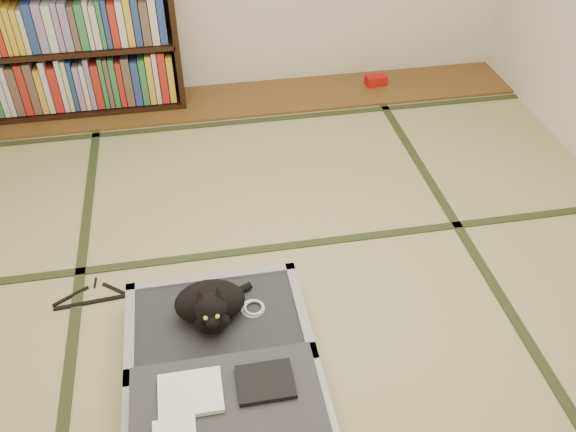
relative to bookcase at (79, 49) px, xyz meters
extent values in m
plane|color=tan|center=(1.05, -2.07, -0.45)|extent=(4.50, 4.50, 0.00)
cube|color=brown|center=(1.05, -0.07, -0.44)|extent=(4.00, 0.50, 0.02)
cube|color=#B0120E|center=(2.07, -0.04, -0.40)|extent=(0.16, 0.10, 0.07)
cube|color=#2D381E|center=(0.05, -2.07, -0.45)|extent=(0.05, 4.50, 0.01)
cube|color=#2D381E|center=(2.05, -2.07, -0.45)|extent=(0.05, 4.50, 0.01)
cube|color=#2D381E|center=(1.05, -1.67, -0.45)|extent=(4.00, 0.05, 0.01)
cube|color=#2D381E|center=(1.05, -0.37, -0.45)|extent=(4.00, 0.05, 0.01)
cube|color=black|center=(0.64, 0.00, 0.02)|extent=(0.04, 0.30, 0.85)
cube|color=black|center=(0.00, 0.00, -0.42)|extent=(1.32, 0.30, 0.04)
cube|color=black|center=(0.00, 0.00, 0.02)|extent=(1.26, 0.30, 0.03)
cube|color=black|center=(0.00, 0.14, 0.02)|extent=(1.32, 0.02, 0.85)
cube|color=gray|center=(0.00, -0.02, -0.20)|extent=(1.18, 0.21, 0.36)
cube|color=gray|center=(0.00, -0.02, 0.21)|extent=(1.18, 0.21, 0.32)
cube|color=#2E2E35|center=(0.69, -2.74, -0.35)|extent=(0.69, 0.44, 0.10)
cube|color=#A6A7AB|center=(0.69, -2.50, -0.31)|extent=(0.78, 0.04, 0.05)
cube|color=#A6A7AB|center=(1.06, -2.74, -0.31)|extent=(0.04, 0.52, 0.05)
cube|color=#A6A7AB|center=(0.69, -2.22, -0.38)|extent=(0.78, 0.52, 0.13)
cube|color=#2E2E35|center=(0.69, -2.22, -0.35)|extent=(0.69, 0.44, 0.10)
cube|color=#A6A7AB|center=(0.69, -2.46, -0.31)|extent=(0.78, 0.04, 0.05)
cube|color=#A6A7AB|center=(0.69, -1.98, -0.31)|extent=(0.78, 0.04, 0.05)
cube|color=#A6A7AB|center=(0.32, -2.22, -0.31)|extent=(0.04, 0.52, 0.05)
cube|color=#A6A7AB|center=(1.06, -2.22, -0.31)|extent=(0.04, 0.52, 0.05)
cylinder|color=black|center=(0.69, -2.48, -0.31)|extent=(0.70, 0.02, 0.02)
cube|color=gray|center=(0.69, -2.74, -0.25)|extent=(0.66, 0.40, 0.13)
cube|color=#3D3B44|center=(0.69, -2.74, -0.18)|extent=(0.68, 0.42, 0.02)
cube|color=white|center=(0.57, -2.69, -0.16)|extent=(0.23, 0.19, 0.02)
cube|color=black|center=(0.83, -2.69, -0.16)|extent=(0.21, 0.17, 0.02)
ellipsoid|color=black|center=(0.67, -2.21, -0.21)|extent=(0.30, 0.20, 0.19)
ellipsoid|color=black|center=(0.67, -2.30, -0.23)|extent=(0.15, 0.11, 0.11)
ellipsoid|color=black|center=(0.67, -2.33, -0.12)|extent=(0.13, 0.12, 0.12)
sphere|color=black|center=(0.67, -2.38, -0.14)|extent=(0.06, 0.06, 0.06)
cone|color=black|center=(0.63, -2.31, -0.05)|extent=(0.05, 0.06, 0.06)
cone|color=black|center=(0.71, -2.31, -0.05)|extent=(0.05, 0.06, 0.06)
sphere|color=#A5BF33|center=(0.65, -2.39, -0.11)|extent=(0.02, 0.02, 0.02)
sphere|color=#A5BF33|center=(0.69, -2.39, -0.11)|extent=(0.02, 0.02, 0.02)
cylinder|color=black|center=(0.77, -2.12, -0.28)|extent=(0.18, 0.11, 0.03)
torus|color=white|center=(0.85, -2.21, -0.30)|extent=(0.11, 0.11, 0.01)
torus|color=white|center=(0.85, -2.21, -0.28)|extent=(0.09, 0.09, 0.01)
cube|color=black|center=(0.12, -1.89, -0.44)|extent=(0.37, 0.05, 0.01)
cube|color=black|center=(0.01, -1.84, -0.44)|extent=(0.16, 0.11, 0.01)
cube|color=black|center=(0.23, -1.84, -0.44)|extent=(0.15, 0.12, 0.01)
cylinder|color=black|center=(0.12, -1.77, -0.44)|extent=(0.01, 0.06, 0.01)
camera|label=1|loc=(0.68, -4.00, 1.71)|focal=38.00mm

